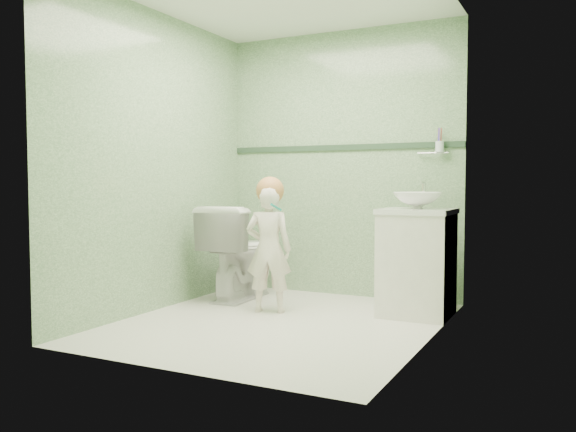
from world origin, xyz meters
The scene contains 12 objects.
ground centered at (0.00, 0.00, 0.00)m, with size 2.50×2.50×0.00m, color silver.
room_shell centered at (0.00, 0.00, 1.20)m, with size 2.50×2.54×2.40m.
trim_stripe centered at (0.00, 1.24, 1.35)m, with size 2.20×0.02×0.05m, color #2C4530.
vanity centered at (0.84, 0.70, 0.40)m, with size 0.52×0.50×0.80m, color silver.
counter centered at (0.84, 0.70, 0.81)m, with size 0.54×0.52×0.04m, color white.
basin centered at (0.84, 0.70, 0.89)m, with size 0.37×0.37×0.13m, color white.
faucet centered at (0.84, 0.89, 0.97)m, with size 0.03×0.13×0.18m.
cup_holder centered at (0.89, 1.18, 1.33)m, with size 0.26×0.07×0.21m.
toilet centered at (-0.74, 0.67, 0.42)m, with size 0.46×0.81×0.83m, color white.
toddler centered at (-0.25, 0.30, 0.50)m, with size 0.37×0.24×1.00m, color silver.
hair_cap centered at (-0.25, 0.33, 0.97)m, with size 0.22×0.22×0.22m, color #BD7C44.
teal_toothbrush centered at (-0.14, 0.21, 0.85)m, with size 0.10×0.14×0.08m.
Camera 1 is at (1.97, -3.82, 1.03)m, focal length 36.98 mm.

